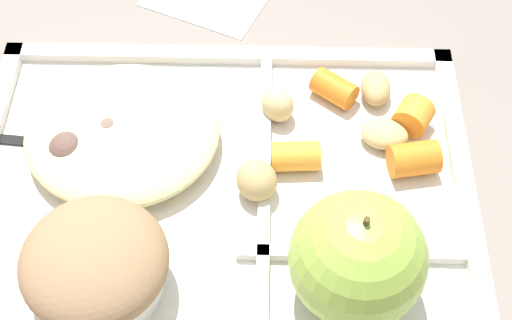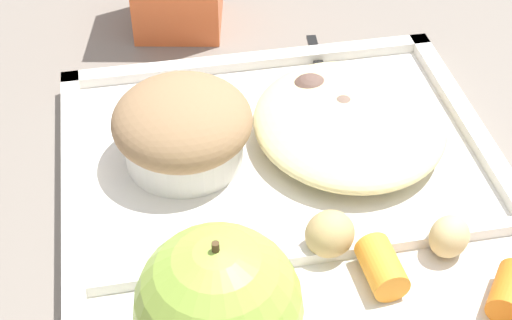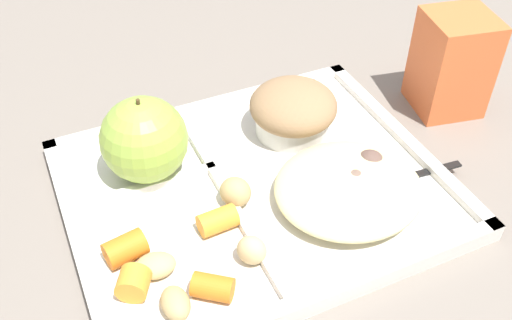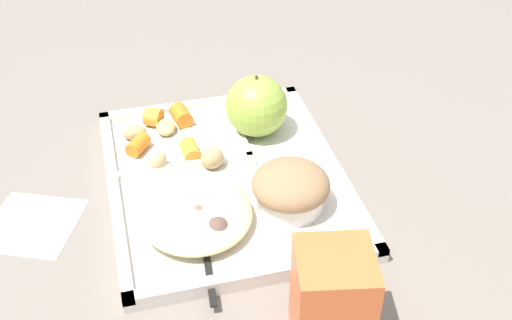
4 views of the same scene
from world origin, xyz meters
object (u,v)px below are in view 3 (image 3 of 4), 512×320
object	(u,v)px
green_apple	(144,140)
plastic_fork	(375,186)
bran_muffin	(293,110)
milk_carton	(452,63)
lunch_tray	(255,190)

from	to	relation	value
green_apple	plastic_fork	xyz separation A→B (m)	(0.19, -0.11, -0.04)
bran_muffin	milk_carton	distance (m)	0.19
bran_muffin	plastic_fork	size ratio (longest dim) A/B	0.57
lunch_tray	milk_carton	bearing A→B (deg)	9.86
plastic_fork	green_apple	bearing A→B (deg)	150.21
green_apple	milk_carton	bearing A→B (deg)	-2.91
lunch_tray	plastic_fork	world-z (taller)	lunch_tray
green_apple	plastic_fork	size ratio (longest dim) A/B	0.55
milk_carton	plastic_fork	bearing A→B (deg)	-137.76
plastic_fork	milk_carton	world-z (taller)	milk_carton
lunch_tray	bran_muffin	bearing A→B (deg)	40.78
milk_carton	lunch_tray	bearing A→B (deg)	-158.97
lunch_tray	bran_muffin	distance (m)	0.10
green_apple	milk_carton	distance (m)	0.34
lunch_tray	milk_carton	world-z (taller)	milk_carton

